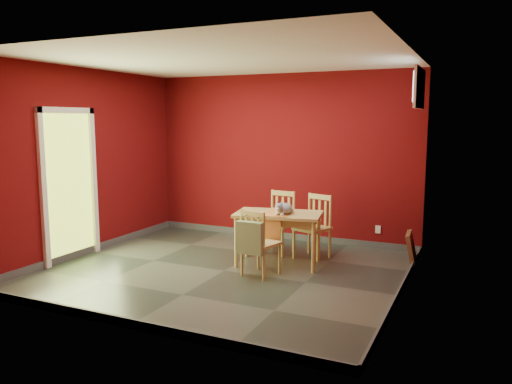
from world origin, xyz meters
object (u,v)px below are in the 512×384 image
at_px(dining_table, 278,219).
at_px(chair_far_left, 279,221).
at_px(tote_bag, 250,238).
at_px(picture_frame, 411,249).
at_px(chair_near, 259,242).
at_px(cat, 284,206).
at_px(chair_far_right, 314,226).

relative_size(dining_table, chair_far_left, 1.37).
bearing_deg(tote_bag, picture_frame, 40.53).
distance_m(chair_near, picture_frame, 2.13).
xyz_separation_m(cat, picture_frame, (1.56, 0.76, -0.59)).
height_order(dining_table, chair_far_left, chair_far_left).
bearing_deg(cat, picture_frame, 31.95).
distance_m(chair_far_left, picture_frame, 1.92).
bearing_deg(tote_bag, chair_far_right, 72.91).
bearing_deg(picture_frame, dining_table, -157.15).
relative_size(chair_far_right, tote_bag, 1.92).
bearing_deg(picture_frame, chair_far_left, -176.68).
bearing_deg(tote_bag, dining_table, 85.46).
xyz_separation_m(chair_far_left, picture_frame, (1.90, 0.11, -0.24)).
height_order(chair_far_right, chair_near, chair_far_right).
distance_m(chair_far_left, chair_near, 1.18).
height_order(chair_far_right, cat, cat).
bearing_deg(tote_bag, chair_near, 82.00).
xyz_separation_m(dining_table, chair_near, (-0.03, -0.57, -0.19)).
relative_size(chair_far_right, chair_near, 1.06).
xyz_separation_m(dining_table, cat, (0.10, -0.06, 0.19)).
relative_size(chair_far_left, tote_bag, 1.93).
xyz_separation_m(tote_bag, picture_frame, (1.73, 1.47, -0.31)).
height_order(chair_far_left, cat, cat).
bearing_deg(chair_far_left, chair_near, -80.06).
bearing_deg(dining_table, chair_far_left, 111.71).
distance_m(chair_near, tote_bag, 0.23).
bearing_deg(chair_far_left, tote_bag, -82.74).
height_order(cat, picture_frame, cat).
bearing_deg(tote_bag, cat, 77.00).
height_order(chair_far_right, picture_frame, chair_far_right).
xyz_separation_m(dining_table, chair_far_left, (-0.24, 0.59, -0.16)).
xyz_separation_m(chair_far_left, tote_bag, (0.17, -1.36, 0.07)).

